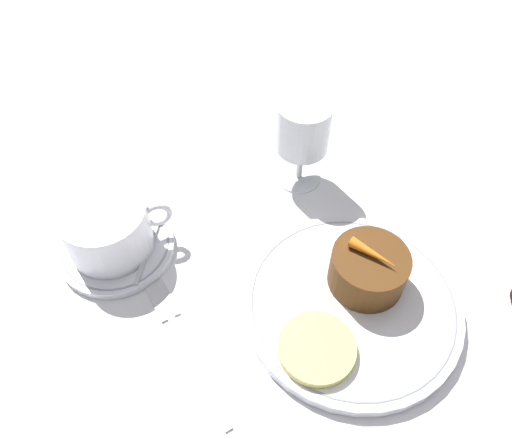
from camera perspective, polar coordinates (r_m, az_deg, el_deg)
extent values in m
plane|color=white|center=(0.57, 11.30, -7.83)|extent=(3.00, 3.00, 0.00)
cylinder|color=white|center=(0.55, 10.83, -9.50)|extent=(0.23, 0.23, 0.01)
torus|color=#999EA8|center=(0.55, 10.91, -9.22)|extent=(0.22, 0.22, 0.00)
cylinder|color=white|center=(0.61, -15.60, -3.14)|extent=(0.13, 0.13, 0.01)
torus|color=#999EA8|center=(0.60, -15.68, -2.92)|extent=(0.12, 0.12, 0.00)
cylinder|color=white|center=(0.58, -16.68, -1.00)|extent=(0.10, 0.10, 0.06)
cylinder|color=brown|center=(0.58, -16.78, -0.75)|extent=(0.08, 0.08, 0.05)
torus|color=white|center=(0.57, -11.23, 0.53)|extent=(0.03, 0.01, 0.04)
cube|color=silver|center=(0.58, -12.40, -3.88)|extent=(0.04, 0.08, 0.00)
ellipsoid|color=silver|center=(0.61, -10.98, 0.04)|extent=(0.02, 0.03, 0.00)
cylinder|color=silver|center=(0.67, 5.26, 5.00)|extent=(0.06, 0.06, 0.01)
cylinder|color=silver|center=(0.65, 5.44, 6.71)|extent=(0.01, 0.01, 0.05)
cylinder|color=silver|center=(0.61, 5.84, 10.56)|extent=(0.07, 0.07, 0.06)
cylinder|color=#5B0F1E|center=(0.62, 5.75, 9.69)|extent=(0.06, 0.06, 0.04)
cube|color=silver|center=(0.52, -6.65, -16.68)|extent=(0.04, 0.13, 0.01)
cube|color=silver|center=(0.56, -10.72, -8.98)|extent=(0.03, 0.05, 0.01)
cylinder|color=#563314|center=(0.54, 12.79, -5.73)|extent=(0.08, 0.08, 0.05)
cone|color=orange|center=(0.52, 13.33, -4.00)|extent=(0.04, 0.05, 0.01)
cylinder|color=#EFE075|center=(0.51, 6.95, -14.37)|extent=(0.08, 0.08, 0.01)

